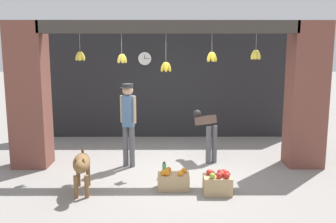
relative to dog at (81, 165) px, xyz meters
name	(u,v)px	position (x,y,z in m)	size (l,w,h in m)	color
ground_plane	(168,170)	(1.43, 1.18, -0.48)	(60.00, 60.00, 0.00)	gray
shop_back_wall	(168,83)	(1.43, 4.00, 0.96)	(6.81, 0.12, 2.88)	#232326
shop_pillar_left	(29,95)	(-1.33, 1.48, 0.96)	(0.70, 0.60, 2.88)	brown
shop_pillar_right	(306,95)	(4.18, 1.48, 0.96)	(0.70, 0.60, 2.88)	brown
storefront_awning	(169,29)	(1.45, 1.30, 2.24)	(4.91, 0.30, 0.98)	#3D3833
dog	(81,165)	(0.00, 0.00, 0.00)	(0.39, 1.01, 0.70)	brown
shopkeeper	(128,118)	(0.64, 1.40, 0.52)	(0.33, 0.30, 1.68)	#56565B
worker_stooping	(207,129)	(2.24, 1.82, 0.20)	(0.47, 0.76, 1.03)	#56565B
fruit_crate_oranges	(173,180)	(1.50, 0.17, -0.32)	(0.53, 0.33, 0.35)	tan
fruit_crate_apples	(218,183)	(2.24, -0.05, -0.30)	(0.46, 0.33, 0.39)	tan
water_bottle	(164,170)	(1.35, 0.74, -0.34)	(0.07, 0.07, 0.30)	#38934C
wall_clock	(145,59)	(0.83, 3.92, 1.62)	(0.36, 0.03, 0.36)	black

